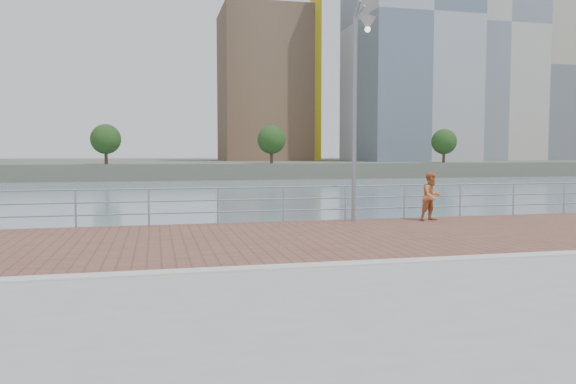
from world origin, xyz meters
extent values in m
plane|color=slate|center=(0.00, 0.00, -2.00)|extent=(400.00, 400.00, 0.00)
cube|color=brown|center=(0.00, 3.60, 0.01)|extent=(40.00, 6.80, 0.02)
cube|color=#B7B5AD|center=(0.00, 0.00, 0.03)|extent=(40.00, 0.40, 0.06)
cube|color=#4C5142|center=(0.00, 122.50, -0.75)|extent=(320.00, 95.00, 2.50)
cylinder|color=#8C9EA8|center=(-5.13, 7.00, 0.55)|extent=(0.06, 0.06, 1.10)
cylinder|color=#8C9EA8|center=(-3.08, 7.00, 0.55)|extent=(0.06, 0.06, 1.10)
cylinder|color=#8C9EA8|center=(-1.03, 7.00, 0.55)|extent=(0.06, 0.06, 1.10)
cylinder|color=#8C9EA8|center=(1.03, 7.00, 0.55)|extent=(0.06, 0.06, 1.10)
cylinder|color=#8C9EA8|center=(3.08, 7.00, 0.55)|extent=(0.06, 0.06, 1.10)
cylinder|color=#8C9EA8|center=(5.13, 7.00, 0.55)|extent=(0.06, 0.06, 1.10)
cylinder|color=#8C9EA8|center=(7.18, 7.00, 0.55)|extent=(0.06, 0.06, 1.10)
cylinder|color=#8C9EA8|center=(9.24, 7.00, 0.55)|extent=(0.06, 0.06, 1.10)
cylinder|color=#8C9EA8|center=(11.29, 7.00, 0.55)|extent=(0.06, 0.06, 1.10)
cylinder|color=#8C9EA8|center=(0.00, 7.00, 1.10)|extent=(39.00, 0.05, 0.05)
cylinder|color=#8C9EA8|center=(0.00, 7.00, 0.73)|extent=(39.00, 0.05, 0.05)
cylinder|color=#8C9EA8|center=(0.00, 7.00, 0.36)|extent=(39.00, 0.05, 0.05)
cylinder|color=gray|center=(3.18, 6.50, 3.19)|extent=(0.13, 0.13, 6.37)
cylinder|color=gray|center=(3.18, 5.97, 6.37)|extent=(0.08, 1.06, 0.08)
cone|color=#B2B2AD|center=(3.18, 5.44, 6.16)|extent=(0.47, 0.47, 0.37)
imported|color=#C16D38|center=(5.66, 6.11, 0.79)|extent=(0.87, 0.76, 1.54)
cube|color=gold|center=(30.00, 104.00, 25.50)|extent=(2.00, 2.00, 50.00)
cube|color=brown|center=(20.00, 110.00, 16.46)|extent=(18.00, 18.00, 31.92)
cube|color=#9E9EA3|center=(48.00, 98.00, 28.63)|extent=(22.00, 22.00, 56.25)
cube|color=#B2ADA3|center=(72.00, 108.00, 30.31)|extent=(20.00, 20.00, 59.62)
cube|color=#ADA38E|center=(95.00, 115.00, 22.78)|extent=(24.00, 22.00, 44.56)
cylinder|color=#473323|center=(-10.00, 77.00, 2.23)|extent=(0.50, 0.50, 3.45)
sphere|color=#193814|center=(-10.00, 77.00, 4.20)|extent=(4.44, 4.44, 4.44)
cylinder|color=#473323|center=(15.00, 77.00, 2.25)|extent=(0.50, 0.50, 3.50)
sphere|color=#193814|center=(15.00, 77.00, 4.25)|extent=(4.50, 4.50, 4.50)
cylinder|color=#473323|center=(45.00, 77.00, 2.17)|extent=(0.50, 0.50, 3.34)
sphere|color=#193814|center=(45.00, 77.00, 4.07)|extent=(4.29, 4.29, 4.29)
camera|label=1|loc=(-2.86, -10.10, 2.17)|focal=35.00mm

